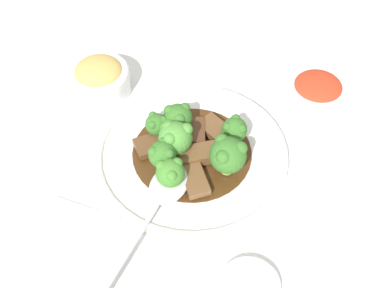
# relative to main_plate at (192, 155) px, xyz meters

# --- Properties ---
(ground_plane) EXTENTS (4.00, 4.00, 0.00)m
(ground_plane) POSITION_rel_main_plate_xyz_m (0.00, 0.00, -0.01)
(ground_plane) COLOR white
(main_plate) EXTENTS (0.28, 0.28, 0.02)m
(main_plate) POSITION_rel_main_plate_xyz_m (0.00, 0.00, 0.00)
(main_plate) COLOR white
(main_plate) RESTS_ON ground_plane
(beef_strip_0) EXTENTS (0.06, 0.05, 0.01)m
(beef_strip_0) POSITION_rel_main_plate_xyz_m (-0.05, -0.01, 0.01)
(beef_strip_0) COLOR brown
(beef_strip_0) RESTS_ON main_plate
(beef_strip_1) EXTENTS (0.06, 0.07, 0.01)m
(beef_strip_1) POSITION_rel_main_plate_xyz_m (-0.00, 0.05, 0.01)
(beef_strip_1) COLOR brown
(beef_strip_1) RESTS_ON main_plate
(beef_strip_2) EXTENTS (0.05, 0.03, 0.01)m
(beef_strip_2) POSITION_rel_main_plate_xyz_m (0.03, -0.00, 0.02)
(beef_strip_2) COLOR #56331E
(beef_strip_2) RESTS_ON main_plate
(beef_strip_3) EXTENTS (0.05, 0.07, 0.02)m
(beef_strip_3) POSITION_rel_main_plate_xyz_m (-0.01, -0.01, 0.02)
(beef_strip_3) COLOR brown
(beef_strip_3) RESTS_ON main_plate
(beef_strip_4) EXTENTS (0.05, 0.06, 0.01)m
(beef_strip_4) POSITION_rel_main_plate_xyz_m (0.04, -0.03, 0.01)
(beef_strip_4) COLOR brown
(beef_strip_4) RESTS_ON main_plate
(broccoli_floret_0) EXTENTS (0.04, 0.04, 0.05)m
(broccoli_floret_0) POSITION_rel_main_plate_xyz_m (0.02, -0.06, 0.04)
(broccoli_floret_0) COLOR #8EB756
(broccoli_floret_0) RESTS_ON main_plate
(broccoli_floret_1) EXTENTS (0.05, 0.05, 0.06)m
(broccoli_floret_1) POSITION_rel_main_plate_xyz_m (-0.03, -0.05, 0.04)
(broccoli_floret_1) COLOR #8EB756
(broccoli_floret_1) RESTS_ON main_plate
(broccoli_floret_2) EXTENTS (0.04, 0.04, 0.04)m
(broccoli_floret_2) POSITION_rel_main_plate_xyz_m (-0.06, 0.02, 0.04)
(broccoli_floret_2) COLOR #7FA84C
(broccoli_floret_2) RESTS_ON main_plate
(broccoli_floret_3) EXTENTS (0.04, 0.04, 0.05)m
(broccoli_floret_3) POSITION_rel_main_plate_xyz_m (-0.04, 0.03, 0.04)
(broccoli_floret_3) COLOR #8EB756
(broccoli_floret_3) RESTS_ON main_plate
(broccoli_floret_4) EXTENTS (0.03, 0.03, 0.04)m
(broccoli_floret_4) POSITION_rel_main_plate_xyz_m (0.02, 0.06, 0.03)
(broccoli_floret_4) COLOR #8EB756
(broccoli_floret_4) RESTS_ON main_plate
(broccoli_floret_5) EXTENTS (0.04, 0.04, 0.05)m
(broccoli_floret_5) POSITION_rel_main_plate_xyz_m (0.04, 0.03, 0.03)
(broccoli_floret_5) COLOR #7FA84C
(broccoli_floret_5) RESTS_ON main_plate
(broccoli_floret_6) EXTENTS (0.03, 0.03, 0.04)m
(broccoli_floret_6) POSITION_rel_main_plate_xyz_m (0.02, 0.03, 0.03)
(broccoli_floret_6) COLOR #7FA84C
(broccoli_floret_6) RESTS_ON main_plate
(broccoli_floret_7) EXTENTS (0.05, 0.05, 0.06)m
(broccoli_floret_7) POSITION_rel_main_plate_xyz_m (-0.01, 0.02, 0.04)
(broccoli_floret_7) COLOR #8EB756
(broccoli_floret_7) RESTS_ON main_plate
(serving_spoon) EXTENTS (0.22, 0.09, 0.01)m
(serving_spoon) POSITION_rel_main_plate_xyz_m (-0.08, 0.02, 0.02)
(serving_spoon) COLOR silver
(serving_spoon) RESTS_ON main_plate
(side_bowl_kimchi) EXTENTS (0.09, 0.09, 0.04)m
(side_bowl_kimchi) POSITION_rel_main_plate_xyz_m (0.14, -0.17, 0.01)
(side_bowl_kimchi) COLOR white
(side_bowl_kimchi) RESTS_ON ground_plane
(side_bowl_appetizer) EXTENTS (0.09, 0.09, 0.06)m
(side_bowl_appetizer) POSITION_rel_main_plate_xyz_m (0.12, 0.16, 0.02)
(side_bowl_appetizer) COLOR white
(side_bowl_appetizer) RESTS_ON ground_plane
(sauce_dish) EXTENTS (0.08, 0.08, 0.01)m
(sauce_dish) POSITION_rel_main_plate_xyz_m (-0.19, -0.10, -0.00)
(sauce_dish) COLOR white
(sauce_dish) RESTS_ON ground_plane
(paper_napkin) EXTENTS (0.14, 0.13, 0.01)m
(paper_napkin) POSITION_rel_main_plate_xyz_m (-0.17, 0.13, -0.01)
(paper_napkin) COLOR silver
(paper_napkin) RESTS_ON ground_plane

